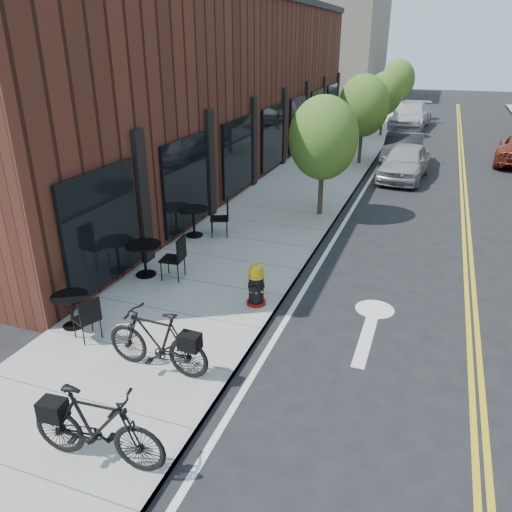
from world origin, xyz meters
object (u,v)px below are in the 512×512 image
at_px(bistro_set_a, 71,306).
at_px(fire_hydrant, 256,285).
at_px(bistro_set_c, 194,218).
at_px(parked_car_a, 405,162).
at_px(bistro_set_b, 144,255).
at_px(parked_car_b, 402,151).
at_px(parked_car_c, 411,116).
at_px(bicycle_right, 97,427).
at_px(bicycle_left, 157,341).

bearing_deg(bistro_set_a, fire_hydrant, 58.93).
xyz_separation_m(bistro_set_c, parked_car_a, (5.20, 9.39, 0.06)).
bearing_deg(bistro_set_b, bistro_set_c, 85.89).
xyz_separation_m(parked_car_b, parked_car_c, (-0.51, 12.03, 0.04)).
bearing_deg(bicycle_right, fire_hydrant, -9.60).
relative_size(bistro_set_b, bistro_set_c, 0.98).
bearing_deg(bicycle_right, bistro_set_c, 13.88).
relative_size(fire_hydrant, bicycle_left, 0.50).
distance_m(bistro_set_a, parked_car_c, 29.34).
bearing_deg(bicycle_left, bistro_set_a, -104.04).
height_order(bicycle_left, bicycle_right, bicycle_right).
relative_size(bicycle_right, parked_car_b, 0.43).
bearing_deg(bicycle_left, parked_car_c, 177.97).
xyz_separation_m(bicycle_left, bistro_set_c, (-2.36, 6.10, -0.04)).
bearing_deg(fire_hydrant, bistro_set_c, 112.13).
xyz_separation_m(bicycle_left, bistro_set_b, (-2.26, 3.26, -0.05)).
height_order(bicycle_left, bistro_set_b, bicycle_left).
bearing_deg(bicycle_right, parked_car_c, -7.34).
xyz_separation_m(bicycle_right, bistro_set_a, (-2.68, 2.77, -0.14)).
xyz_separation_m(bicycle_left, bistro_set_a, (-2.36, 0.67, -0.13)).
height_order(fire_hydrant, parked_car_b, parked_car_b).
distance_m(bistro_set_b, bistro_set_c, 2.84).
height_order(bistro_set_a, parked_car_c, parked_car_c).
bearing_deg(parked_car_c, parked_car_b, -82.31).
relative_size(fire_hydrant, parked_car_a, 0.23).
bearing_deg(bistro_set_b, parked_car_b, 65.50).
xyz_separation_m(bicycle_right, bistro_set_b, (-2.59, 5.35, -0.06)).
distance_m(bicycle_left, bistro_set_c, 6.54).
bearing_deg(fire_hydrant, bicycle_left, -127.19).
relative_size(bistro_set_a, bistro_set_c, 0.82).
height_order(bistro_set_c, parked_car_c, parked_car_c).
height_order(bistro_set_c, parked_car_a, parked_car_a).
distance_m(bistro_set_c, parked_car_a, 10.73).
relative_size(bistro_set_b, parked_car_c, 0.37).
distance_m(fire_hydrant, parked_car_a, 12.83).
distance_m(fire_hydrant, bistro_set_b, 3.08).
bearing_deg(bistro_set_c, bicycle_left, -91.48).
xyz_separation_m(bistro_set_a, parked_car_c, (4.40, 29.01, 0.22)).
xyz_separation_m(bicycle_right, parked_car_c, (1.72, 31.78, 0.08)).
xyz_separation_m(bistro_set_a, parked_car_b, (4.91, 16.97, 0.18)).
height_order(bicycle_left, bistro_set_a, bicycle_left).
xyz_separation_m(fire_hydrant, parked_car_a, (2.06, 12.67, 0.15)).
bearing_deg(fire_hydrant, parked_car_a, 59.13).
bearing_deg(parked_car_b, fire_hydrant, -96.55).
relative_size(fire_hydrant, bistro_set_c, 0.47).
height_order(fire_hydrant, bicycle_left, bicycle_left).
height_order(bistro_set_c, parked_car_b, parked_car_b).
bearing_deg(parked_car_b, bicycle_right, -96.20).
relative_size(bicycle_right, bistro_set_c, 0.96).
height_order(bicycle_right, parked_car_c, parked_car_c).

